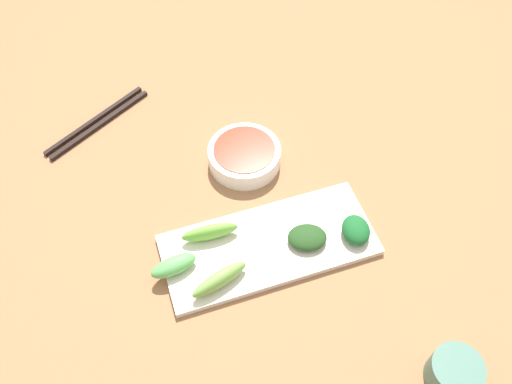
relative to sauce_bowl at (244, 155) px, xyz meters
The scene contains 10 objects.
tabletop 0.12m from the sauce_bowl, 17.25° to the right, with size 2.10×2.10×0.02m, color #976A44.
sauce_bowl is the anchor object (origin of this frame).
serving_plate 0.18m from the sauce_bowl, ahead, with size 0.14×0.34×0.01m, color silver.
broccoli_stalk_0 0.25m from the sauce_bowl, 26.38° to the right, with size 0.02×0.10×0.03m, color #78B04C.
broccoli_leafy_1 0.20m from the sauce_bowl, 12.23° to the left, with size 0.05×0.06×0.02m, color #22461C.
broccoli_stalk_2 0.25m from the sauce_bowl, 43.77° to the right, with size 0.03×0.07×0.03m, color #5DAE58.
broccoli_leafy_3 0.24m from the sauce_bowl, 29.99° to the left, with size 0.06×0.04×0.03m, color #185C27.
broccoli_stalk_4 0.17m from the sauce_bowl, 36.32° to the right, with size 0.02×0.09×0.03m, color #70B73F.
chopsticks 0.30m from the sauce_bowl, 127.10° to the right, with size 0.14×0.21×0.01m.
tea_cup 0.48m from the sauce_bowl, 18.44° to the left, with size 0.07×0.07×0.05m, color #4B7363.
Camera 1 is at (0.48, -0.14, 0.77)m, focal length 37.48 mm.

